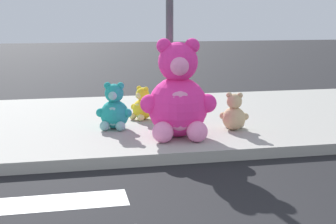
{
  "coord_description": "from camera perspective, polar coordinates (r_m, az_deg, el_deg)",
  "views": [
    {
      "loc": [
        -0.5,
        -2.63,
        1.84
      ],
      "look_at": [
        0.81,
        3.6,
        0.55
      ],
      "focal_mm": 51.99,
      "sensor_mm": 36.0,
      "label": 1
    }
  ],
  "objects": [
    {
      "name": "sidewalk",
      "position": [
        8.04,
        -8.01,
        -1.35
      ],
      "size": [
        28.0,
        4.4,
        0.15
      ],
      "primitive_type": "cube",
      "color": "#9E9B93",
      "rests_on": "ground_plane"
    },
    {
      "name": "sign_pole",
      "position": [
        7.19,
        0.19,
        11.51
      ],
      "size": [
        0.56,
        0.11,
        3.2
      ],
      "color": "#4C4C51",
      "rests_on": "sidewalk"
    },
    {
      "name": "plush_pink_large",
      "position": [
        6.71,
        1.19,
        1.63
      ],
      "size": [
        1.05,
        0.95,
        1.37
      ],
      "color": "#F22D93",
      "rests_on": "sidewalk"
    },
    {
      "name": "plush_tan",
      "position": [
        7.25,
        7.75,
        -0.31
      ],
      "size": [
        0.41,
        0.4,
        0.56
      ],
      "color": "tan",
      "rests_on": "sidewalk"
    },
    {
      "name": "plush_yellow",
      "position": [
        7.91,
        -3.07,
        0.69
      ],
      "size": [
        0.39,
        0.38,
        0.54
      ],
      "color": "yellow",
      "rests_on": "sidewalk"
    },
    {
      "name": "plush_teal",
      "position": [
        7.28,
        -6.32,
        0.2
      ],
      "size": [
        0.52,
        0.49,
        0.7
      ],
      "color": "teal",
      "rests_on": "sidewalk"
    }
  ]
}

